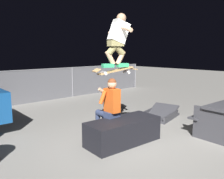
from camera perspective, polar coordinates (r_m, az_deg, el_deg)
ground_plane at (r=5.03m, az=4.98°, el=-12.95°), size 40.00×40.00×0.00m
ledge_box_main at (r=4.96m, az=2.70°, el=-10.12°), size 1.64×0.79×0.51m
person_sitting_on_ledge at (r=5.07m, az=-0.76°, el=-3.83°), size 0.60×0.77×1.34m
skateboard at (r=5.01m, az=0.84°, el=4.61°), size 1.04×0.44×0.15m
skater_airborne at (r=5.03m, az=1.43°, el=12.46°), size 0.64×0.88×1.12m
kicker_ramp at (r=7.00m, az=11.65°, el=-6.12°), size 1.28×0.99×0.40m
fence_back at (r=9.10m, az=-20.14°, el=0.91°), size 12.05×0.05×1.25m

